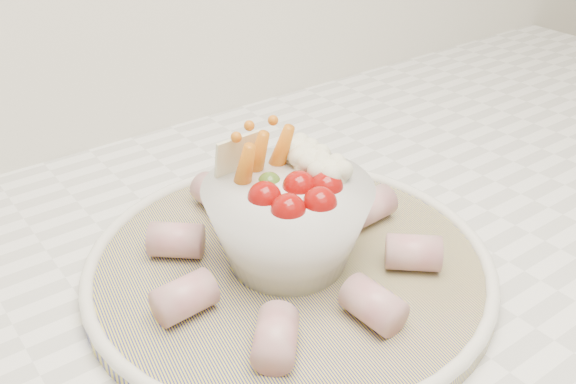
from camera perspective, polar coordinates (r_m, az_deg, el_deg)
serving_platter at (r=0.58m, az=0.12°, el=-6.43°), size 0.42×0.42×0.02m
veggie_bowl at (r=0.55m, az=0.06°, el=-2.32°), size 0.15×0.15×0.12m
cured_meat_rolls at (r=0.57m, az=0.03°, el=-4.83°), size 0.26×0.26×0.03m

